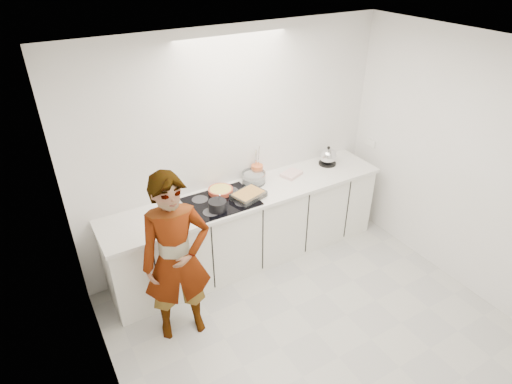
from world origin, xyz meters
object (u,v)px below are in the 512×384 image
baking_dish (248,195)px  utensil_crock (257,172)px  kettle (328,157)px  hob (221,201)px  mixing_bowl (254,178)px  tart_dish (221,190)px  cook (177,260)px  saucepan (218,205)px

baking_dish → utensil_crock: size_ratio=2.34×
baking_dish → kettle: 1.25m
hob → baking_dish: (0.28, -0.09, 0.04)m
kettle → utensil_crock: bearing=171.8°
mixing_bowl → kettle: (1.00, -0.06, 0.04)m
tart_dish → baking_dish: baking_dish is taller
tart_dish → mixing_bowl: (0.43, 0.03, 0.02)m
tart_dish → kettle: size_ratio=1.21×
cook → baking_dish: bearing=36.4°
saucepan → baking_dish: saucepan is taller
hob → tart_dish: bearing=65.3°
mixing_bowl → kettle: kettle is taller
utensil_crock → cook: (-1.32, -0.83, -0.14)m
utensil_crock → cook: size_ratio=0.10×
tart_dish → kettle: kettle is taller
hob → mixing_bowl: mixing_bowl is taller
tart_dish → saucepan: (-0.18, -0.30, 0.03)m
hob → baking_dish: bearing=-18.4°
mixing_bowl → cook: (-1.23, -0.76, -0.12)m
hob → kettle: 1.51m
baking_dish → mixing_bowl: mixing_bowl is taller
baking_dish → kettle: kettle is taller
hob → mixing_bowl: (0.50, 0.19, 0.05)m
cook → kettle: bearing=28.2°
hob → saucepan: 0.18m
mixing_bowl → utensil_crock: bearing=38.6°
tart_dish → mixing_bowl: 0.43m
saucepan → baking_dish: 0.38m
kettle → cook: cook is taller
baking_dish → utensil_crock: bearing=48.1°
kettle → tart_dish: bearing=178.6°
tart_dish → kettle: (1.43, -0.04, 0.06)m
saucepan → baking_dish: bearing=6.3°
saucepan → utensil_crock: 0.80m
baking_dish → utensil_crock: (0.31, 0.35, 0.03)m
mixing_bowl → baking_dish: bearing=-128.9°
kettle → utensil_crock: 0.93m
hob → tart_dish: size_ratio=2.36×
hob → kettle: (1.51, 0.13, 0.09)m
baking_dish → kettle: (1.23, 0.22, 0.05)m
tart_dish → cook: 1.09m
saucepan → utensil_crock: bearing=29.4°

